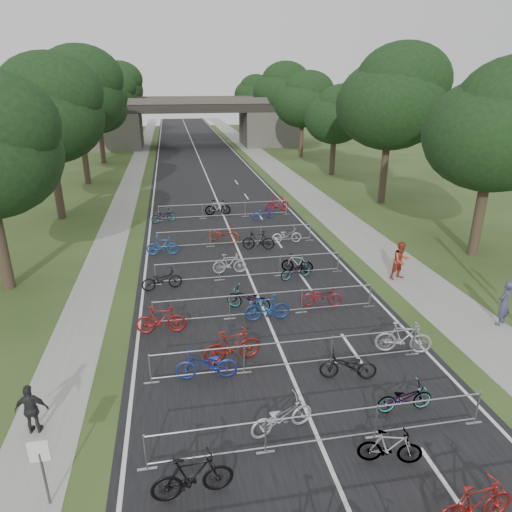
{
  "coord_description": "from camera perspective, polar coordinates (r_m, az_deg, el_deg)",
  "views": [
    {
      "loc": [
        -3.48,
        -5.61,
        9.23
      ],
      "look_at": [
        0.34,
        15.16,
        1.1
      ],
      "focal_mm": 32.0,
      "sensor_mm": 36.0,
      "label": 1
    }
  ],
  "objects": [
    {
      "name": "tree_right_5",
      "position": [
        83.27,
        1.14,
        18.79
      ],
      "size": [
        6.16,
        6.16,
        9.39
      ],
      "color": "#33261C",
      "rests_on": "ground"
    },
    {
      "name": "pedestrian_c",
      "position": [
        14.62,
        -26.23,
        -16.84
      ],
      "size": [
        0.92,
        0.44,
        1.53
      ],
      "primitive_type": "imported",
      "rotation": [
        0.0,
        0.0,
        3.07
      ],
      "color": "#27282A",
      "rests_on": "ground"
    },
    {
      "name": "bike_24",
      "position": [
        32.42,
        -11.52,
        4.94
      ],
      "size": [
        1.87,
        1.2,
        0.93
      ],
      "primitive_type": "imported",
      "rotation": [
        0.0,
        0.0,
        1.93
      ],
      "color": "#A4A6AC",
      "rests_on": "ground"
    },
    {
      "name": "tree_right_4",
      "position": [
        71.5,
        3.19,
        19.96
      ],
      "size": [
        8.18,
        8.18,
        12.47
      ],
      "color": "#33261C",
      "rests_on": "ground"
    },
    {
      "name": "tree_right_3",
      "position": [
        59.92,
        5.97,
        18.74
      ],
      "size": [
        7.17,
        7.17,
        10.93
      ],
      "color": "#33261C",
      "rests_on": "ground"
    },
    {
      "name": "barrier_row_3",
      "position": [
        19.06,
        1.27,
        -6.05
      ],
      "size": [
        9.7,
        0.08,
        1.1
      ],
      "color": "#A4A6AC",
      "rests_on": "ground"
    },
    {
      "name": "tree_right_6",
      "position": [
        95.02,
        -0.39,
        19.66
      ],
      "size": [
        7.17,
        7.17,
        10.93
      ],
      "color": "#33261C",
      "rests_on": "ground"
    },
    {
      "name": "bike_11",
      "position": [
        17.44,
        17.96,
        -9.72
      ],
      "size": [
        2.1,
        1.1,
        1.21
      ],
      "primitive_type": "imported",
      "rotation": [
        0.0,
        0.0,
        1.3
      ],
      "color": "#9D9CA3",
      "rests_on": "ground"
    },
    {
      "name": "bike_5",
      "position": [
        13.47,
        3.24,
        -19.38
      ],
      "size": [
        2.03,
        1.15,
        1.01
      ],
      "primitive_type": "imported",
      "rotation": [
        0.0,
        0.0,
        1.84
      ],
      "color": "#B5B6BD",
      "rests_on": "ground"
    },
    {
      "name": "tree_left_2",
      "position": [
        46.23,
        -21.41,
        18.32
      ],
      "size": [
        8.4,
        8.4,
        12.81
      ],
      "color": "#33261C",
      "rests_on": "ground"
    },
    {
      "name": "overpass_bridge",
      "position": [
        70.92,
        -7.89,
        16.26
      ],
      "size": [
        31.0,
        8.0,
        7.05
      ],
      "color": "#4C4A44",
      "rests_on": "ground"
    },
    {
      "name": "barrier_row_6",
      "position": [
        32.97,
        -4.01,
        5.73
      ],
      "size": [
        9.7,
        0.08,
        1.1
      ],
      "color": "#A4A6AC",
      "rests_on": "ground"
    },
    {
      "name": "bike_9",
      "position": [
        16.16,
        -3.0,
        -11.15
      ],
      "size": [
        2.15,
        0.93,
        1.25
      ],
      "primitive_type": "imported",
      "rotation": [
        0.0,
        0.0,
        1.74
      ],
      "color": "maroon",
      "rests_on": "ground"
    },
    {
      "name": "bike_19",
      "position": [
        23.44,
        5.18,
        -0.92
      ],
      "size": [
        1.69,
        1.06,
        0.98
      ],
      "primitive_type": "imported",
      "rotation": [
        0.0,
        0.0,
        4.32
      ],
      "color": "#A4A6AC",
      "rests_on": "ground"
    },
    {
      "name": "bike_16",
      "position": [
        21.89,
        -11.7,
        -2.92
      ],
      "size": [
        1.98,
        0.97,
        0.99
      ],
      "primitive_type": "imported",
      "rotation": [
        0.0,
        0.0,
        1.74
      ],
      "color": "black",
      "rests_on": "ground"
    },
    {
      "name": "bike_26",
      "position": [
        32.52,
        0.88,
        5.44
      ],
      "size": [
        1.93,
        1.27,
        0.96
      ],
      "primitive_type": "imported",
      "rotation": [
        0.0,
        0.0,
        1.95
      ],
      "color": "navy",
      "rests_on": "ground"
    },
    {
      "name": "bike_25",
      "position": [
        33.6,
        -4.8,
        6.03
      ],
      "size": [
        1.89,
        0.61,
        1.12
      ],
      "primitive_type": "imported",
      "rotation": [
        0.0,
        0.0,
        1.52
      ],
      "color": "#A4A6AC",
      "rests_on": "ground"
    },
    {
      "name": "lane_markings",
      "position": [
        56.48,
        -6.89,
        11.5
      ],
      "size": [
        0.12,
        140.0,
        0.0
      ],
      "primitive_type": "cube",
      "color": "silver",
      "rests_on": "ground"
    },
    {
      "name": "bike_15",
      "position": [
        20.13,
        8.24,
        -5.0
      ],
      "size": [
        1.84,
        0.89,
        0.93
      ],
      "primitive_type": "imported",
      "rotation": [
        0.0,
        0.0,
        1.41
      ],
      "color": "maroon",
      "rests_on": "ground"
    },
    {
      "name": "tree_left_5",
      "position": [
        81.93,
        -16.96,
        19.43
      ],
      "size": [
        8.4,
        8.4,
        12.81
      ],
      "color": "#33261C",
      "rests_on": "ground"
    },
    {
      "name": "road",
      "position": [
        56.48,
        -6.89,
        11.5
      ],
      "size": [
        11.0,
        140.0,
        0.01
      ],
      "primitive_type": "cube",
      "color": "black",
      "rests_on": "ground"
    },
    {
      "name": "bike_20",
      "position": [
        26.21,
        -11.61,
        1.25
      ],
      "size": [
        1.83,
        0.64,
        1.08
      ],
      "primitive_type": "imported",
      "rotation": [
        0.0,
        0.0,
        1.5
      ],
      "color": "navy",
      "rests_on": "ground"
    },
    {
      "name": "tree_left_6",
      "position": [
        93.91,
        -16.12,
        18.61
      ],
      "size": [
        6.72,
        6.72,
        10.25
      ],
      "color": "#33261C",
      "rests_on": "ground"
    },
    {
      "name": "park_sign",
      "position": [
        12.19,
        -25.28,
        -22.19
      ],
      "size": [
        0.45,
        0.06,
        1.83
      ],
      "color": "#4C4C51",
      "rests_on": "ground"
    },
    {
      "name": "bike_17",
      "position": [
        23.25,
        -3.32,
        -0.98
      ],
      "size": [
        1.75,
        0.54,
        1.05
      ],
      "primitive_type": "imported",
      "rotation": [
        0.0,
        0.0,
        1.54
      ],
      "color": "#A6A7AE",
      "rests_on": "ground"
    },
    {
      "name": "tree_left_1",
      "position": [
        34.51,
        -24.68,
        16.04
      ],
      "size": [
        7.56,
        7.56,
        11.53
      ],
      "color": "#33261C",
      "rests_on": "ground"
    },
    {
      "name": "bike_21",
      "position": [
        27.85,
        -4.05,
        2.82
      ],
      "size": [
        2.16,
        1.61,
        1.08
      ],
      "primitive_type": "imported",
      "rotation": [
        0.0,
        0.0,
        1.08
      ],
      "color": "maroon",
      "rests_on": "ground"
    },
    {
      "name": "pedestrian_b",
      "position": [
        23.52,
        17.64,
        -0.58
      ],
      "size": [
        1.06,
        0.9,
        1.91
      ],
      "primitive_type": "imported",
      "rotation": [
        0.0,
        0.0,
        0.21
      ],
      "color": "#A03323",
      "rests_on": "ground"
    },
    {
      "name": "bike_12",
      "position": [
        18.2,
        -11.83,
        -7.8
      ],
      "size": [
        1.98,
        0.69,
        1.17
      ],
      "primitive_type": "imported",
      "rotation": [
        0.0,
        0.0,
        1.5
      ],
      "color": "maroon",
      "rests_on": "ground"
    },
    {
      "name": "bike_4",
      "position": [
        11.91,
        -7.95,
        -25.67
      ],
      "size": [
        2.01,
        0.72,
        1.18
      ],
      "primitive_type": "imported",
      "rotation": [
        0.0,
        0.0,
        1.66
      ],
      "color": "black",
      "rests_on": "ground"
    },
    {
      "name": "barrier_row_2",
      "position": [
        15.86,
        4.1,
        -12.2
      ],
      "size": [
        9.7,
        0.08,
        1.1
      ],
      "color": "#A4A6AC",
      "rests_on": "ground"
    },
    {
      "name": "bike_22",
      "position": [
        26.49,
        0.31,
        1.97
      ],
      "size": [
        1.96,
        0.91,
        1.14
      ],
      "primitive_type": "imported",
      "rotation": [
        0.0,
        0.0,
        4.51
      ],
      "color": "black",
      "rests_on": "ground"
    },
    {
      "name": "tree_left_4",
      "position": [
        70.01,
        -17.86,
        18.53
      ],
      "size": [
        7.56,
        7.56,
        11.53
      ],
      "color": "#33261C",
      "rests_on": "ground"
    },
    {
      "name": "bike_10",
      "position": [
        15.66,
        11.46,
        -13.34
      ],
      "size": [
        1.97,
        1.06,
        0.98
      ],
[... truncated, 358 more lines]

